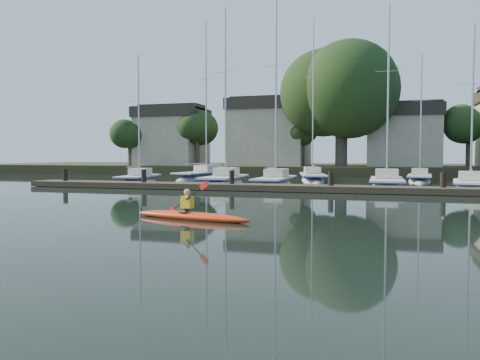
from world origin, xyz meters
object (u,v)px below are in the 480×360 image
(sailboat_6, at_px, (312,182))
(kayak, at_px, (190,214))
(sailboat_3, at_px, (387,191))
(sailboat_4, at_px, (470,193))
(sailboat_0, at_px, (139,185))
(sailboat_1, at_px, (225,187))
(sailboat_5, at_px, (205,181))
(dock, at_px, (280,187))
(sailboat_7, at_px, (420,184))
(sailboat_2, at_px, (275,188))

(sailboat_6, bearing_deg, kayak, -102.73)
(sailboat_3, distance_m, sailboat_4, 4.89)
(sailboat_0, height_order, sailboat_1, sailboat_1)
(sailboat_1, distance_m, sailboat_6, 9.11)
(sailboat_1, bearing_deg, sailboat_5, 117.10)
(kayak, distance_m, dock, 13.09)
(dock, xyz_separation_m, sailboat_1, (-5.10, 4.95, -0.40))
(sailboat_6, bearing_deg, sailboat_4, -49.44)
(kayak, distance_m, sailboat_4, 20.41)
(sailboat_5, xyz_separation_m, sailboat_6, (9.85, -0.34, 0.02))
(sailboat_0, bearing_deg, sailboat_4, -12.15)
(sailboat_5, height_order, sailboat_7, sailboat_5)
(kayak, relative_size, sailboat_6, 0.30)
(sailboat_5, distance_m, sailboat_6, 9.86)
(kayak, xyz_separation_m, sailboat_2, (-1.03, 17.95, -0.35))
(sailboat_1, bearing_deg, sailboat_7, 27.54)
(sailboat_0, relative_size, sailboat_3, 0.84)
(sailboat_2, xyz_separation_m, sailboat_4, (12.37, -0.98, -0.00))
(kayak, relative_size, sailboat_7, 0.39)
(sailboat_6, bearing_deg, sailboat_7, -5.39)
(sailboat_1, distance_m, sailboat_4, 16.16)
(kayak, bearing_deg, sailboat_0, 135.23)
(sailboat_5, bearing_deg, sailboat_2, -32.40)
(dock, bearing_deg, sailboat_7, 56.11)
(sailboat_7, bearing_deg, sailboat_4, -71.46)
(sailboat_6, relative_size, sailboat_7, 1.31)
(sailboat_2, height_order, sailboat_6, sailboat_6)
(kayak, distance_m, sailboat_3, 18.63)
(sailboat_5, relative_size, sailboat_6, 1.05)
(kayak, relative_size, sailboat_0, 0.40)
(sailboat_1, bearing_deg, sailboat_4, -6.78)
(dock, relative_size, sailboat_6, 2.29)
(dock, height_order, sailboat_2, sailboat_2)
(sailboat_0, distance_m, sailboat_6, 14.39)
(sailboat_7, bearing_deg, sailboat_0, -153.91)
(dock, bearing_deg, sailboat_4, 19.42)
(sailboat_3, bearing_deg, kayak, -110.14)
(sailboat_1, xyz_separation_m, sailboat_7, (13.96, 8.24, 0.02))
(kayak, distance_m, sailboat_5, 27.33)
(sailboat_3, distance_m, sailboat_6, 9.85)
(sailboat_3, height_order, sailboat_7, sailboat_3)
(sailboat_3, bearing_deg, sailboat_4, -5.56)
(sailboat_4, xyz_separation_m, sailboat_7, (-2.16, 9.30, 0.01))
(sailboat_1, relative_size, sailboat_2, 0.98)
(dock, xyz_separation_m, sailboat_5, (-9.56, 12.63, -0.40))
(sailboat_2, xyz_separation_m, sailboat_3, (7.50, -0.49, -0.02))
(dock, bearing_deg, sailboat_6, 88.62)
(sailboat_3, xyz_separation_m, sailboat_7, (2.70, 8.81, 0.03))
(sailboat_6, bearing_deg, sailboat_3, -64.85)
(sailboat_5, relative_size, sailboat_7, 1.37)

